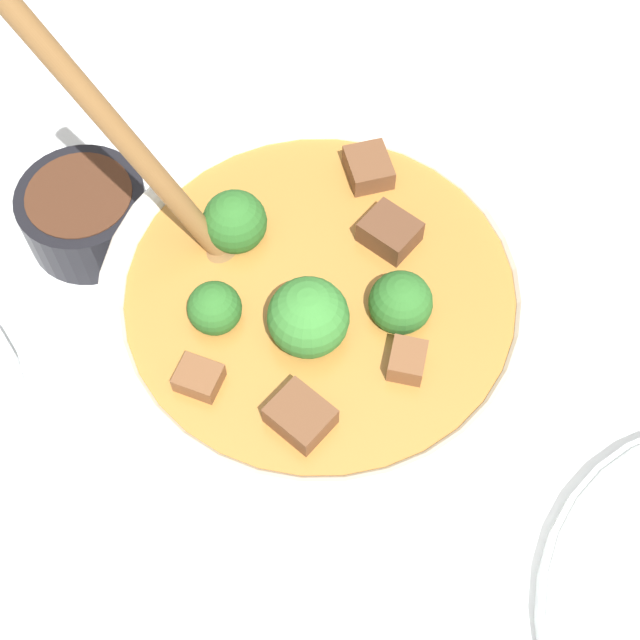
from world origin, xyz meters
TOP-DOWN VIEW (x-y plane):
  - ground_plane at (0.00, 0.00)m, footprint 4.00×4.00m
  - stew_bowl at (0.00, -0.00)m, footprint 0.24×0.28m
  - condiment_bowl at (0.01, -0.19)m, footprint 0.09×0.09m

SIDE VIEW (x-z plane):
  - ground_plane at x=0.00m, z-range 0.00..0.00m
  - condiment_bowl at x=0.01m, z-range 0.00..0.05m
  - stew_bowl at x=0.00m, z-range -0.06..0.19m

